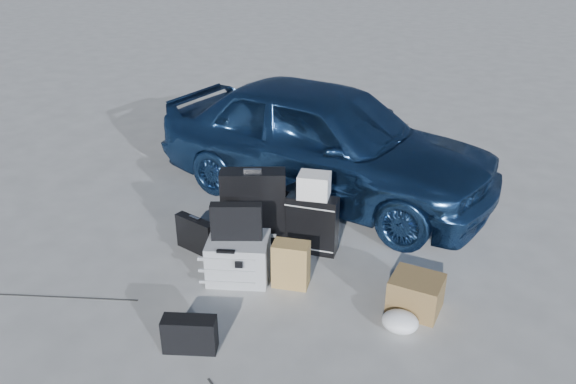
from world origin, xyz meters
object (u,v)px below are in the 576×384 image
(car, at_px, (324,140))
(suitcase_left, at_px, (254,209))
(briefcase, at_px, (196,235))
(cardboard_box, at_px, (416,294))
(pelican_case, at_px, (239,258))
(suitcase_right, at_px, (312,225))
(duffel_bag, at_px, (298,219))

(car, height_order, suitcase_left, car)
(briefcase, xyz_separation_m, cardboard_box, (1.93, -0.11, -0.02))
(pelican_case, height_order, suitcase_right, suitcase_right)
(suitcase_right, relative_size, duffel_bag, 0.82)
(suitcase_left, bearing_deg, pelican_case, -102.03)
(pelican_case, relative_size, briefcase, 1.19)
(car, bearing_deg, briefcase, 167.46)
(car, distance_m, pelican_case, 1.80)
(pelican_case, bearing_deg, cardboard_box, -13.31)
(car, xyz_separation_m, pelican_case, (-0.12, -1.74, -0.43))
(pelican_case, relative_size, suitcase_right, 0.92)
(pelican_case, relative_size, duffel_bag, 0.76)
(duffel_bag, xyz_separation_m, cardboard_box, (1.22, -0.72, -0.02))
(pelican_case, distance_m, duffel_bag, 0.85)
(suitcase_left, bearing_deg, car, 57.21)
(cardboard_box, bearing_deg, briefcase, 176.69)
(suitcase_right, height_order, cardboard_box, suitcase_right)
(cardboard_box, bearing_deg, suitcase_right, 153.65)
(pelican_case, bearing_deg, suitcase_left, 83.29)
(duffel_bag, bearing_deg, briefcase, -142.32)
(car, distance_m, briefcase, 1.71)
(duffel_bag, bearing_deg, car, 91.35)
(duffel_bag, height_order, cardboard_box, duffel_bag)
(suitcase_right, bearing_deg, pelican_case, -129.35)
(suitcase_left, relative_size, cardboard_box, 1.98)
(suitcase_left, relative_size, duffel_bag, 1.14)
(suitcase_left, relative_size, suitcase_right, 1.38)
(car, height_order, duffel_bag, car)
(briefcase, xyz_separation_m, duffel_bag, (0.71, 0.61, 0.00))
(briefcase, xyz_separation_m, suitcase_left, (0.43, 0.28, 0.20))
(briefcase, bearing_deg, suitcase_left, 48.34)
(briefcase, distance_m, suitcase_left, 0.55)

